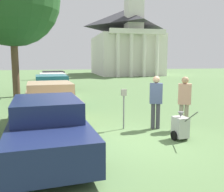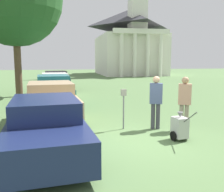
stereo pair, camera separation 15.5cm
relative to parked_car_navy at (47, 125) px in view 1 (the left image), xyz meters
The scene contains 11 objects.
ground_plane 2.62m from the parked_car_navy, ahead, with size 120.00×120.00×0.00m, color #517042.
parked_car_navy is the anchor object (origin of this frame).
parked_car_tan 3.49m from the parked_car_navy, 90.01° to the left, with size 2.32×5.03×1.49m.
parked_car_teal 6.84m from the parked_car_navy, 90.00° to the left, with size 2.21×5.04×1.58m.
parked_car_white 10.23m from the parked_car_navy, 90.00° to the left, with size 2.25×5.09×1.52m.
parked_car_black 13.65m from the parked_car_navy, 90.00° to the left, with size 2.24×4.89×1.52m.
parking_meter 2.91m from the parked_car_navy, 30.59° to the left, with size 0.18×0.09×1.38m.
person_worker 3.81m from the parked_car_navy, 19.60° to the left, with size 0.47×0.34×1.82m.
person_supervisor 4.59m from the parked_car_navy, 12.25° to the left, with size 0.47×0.38×1.80m.
equipment_cart 3.83m from the parked_car_navy, ahead, with size 0.50×1.00×1.00m.
church 37.01m from the parked_car_navy, 71.31° to the left, with size 9.91×14.22×23.10m.
Camera 1 is at (-2.24, -6.64, 2.33)m, focal length 40.00 mm.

